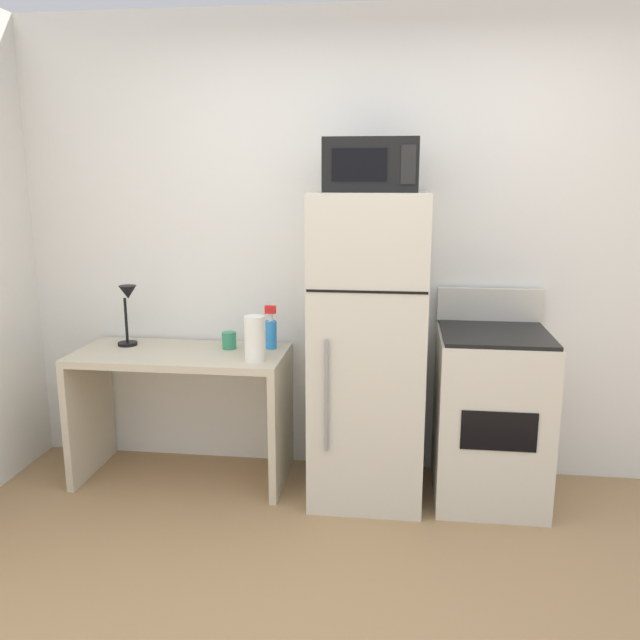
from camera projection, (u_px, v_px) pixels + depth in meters
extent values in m
cube|color=white|center=(392.00, 249.00, 3.69)|extent=(5.00, 0.10, 2.60)
cube|color=beige|center=(180.00, 355.00, 3.62)|extent=(1.18, 0.55, 0.04)
cube|color=beige|center=(89.00, 414.00, 3.77)|extent=(0.04, 0.55, 0.71)
cube|color=beige|center=(281.00, 423.00, 3.63)|extent=(0.04, 0.55, 0.71)
cylinder|color=black|center=(128.00, 344.00, 3.75)|extent=(0.11, 0.11, 0.02)
cylinder|color=black|center=(126.00, 320.00, 3.72)|extent=(0.02, 0.02, 0.26)
cone|color=black|center=(128.00, 292.00, 3.66)|extent=(0.10, 0.10, 0.08)
cylinder|color=white|center=(255.00, 338.00, 3.42)|extent=(0.11, 0.11, 0.24)
cylinder|color=#338C66|center=(229.00, 340.00, 3.67)|extent=(0.08, 0.08, 0.09)
cylinder|color=#2D8CEA|center=(271.00, 335.00, 3.67)|extent=(0.06, 0.06, 0.16)
cylinder|color=white|center=(271.00, 317.00, 3.64)|extent=(0.02, 0.02, 0.04)
cube|color=red|center=(270.00, 310.00, 3.62)|extent=(0.06, 0.03, 0.04)
cube|color=beige|center=(369.00, 348.00, 3.44)|extent=(0.59, 0.63, 1.63)
cube|color=black|center=(367.00, 292.00, 3.05)|extent=(0.57, 0.00, 0.01)
cylinder|color=gray|center=(326.00, 396.00, 3.17)|extent=(0.02, 0.02, 0.57)
cube|color=black|center=(372.00, 165.00, 3.21)|extent=(0.46, 0.34, 0.26)
cube|color=black|center=(359.00, 165.00, 3.05)|extent=(0.26, 0.01, 0.15)
cube|color=black|center=(409.00, 165.00, 3.02)|extent=(0.07, 0.01, 0.18)
cube|color=beige|center=(490.00, 418.00, 3.45)|extent=(0.57, 0.60, 0.90)
cube|color=black|center=(495.00, 334.00, 3.35)|extent=(0.55, 0.58, 0.02)
cube|color=beige|center=(489.00, 304.00, 3.60)|extent=(0.57, 0.04, 0.18)
cube|color=black|center=(499.00, 431.00, 3.14)|extent=(0.36, 0.01, 0.20)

